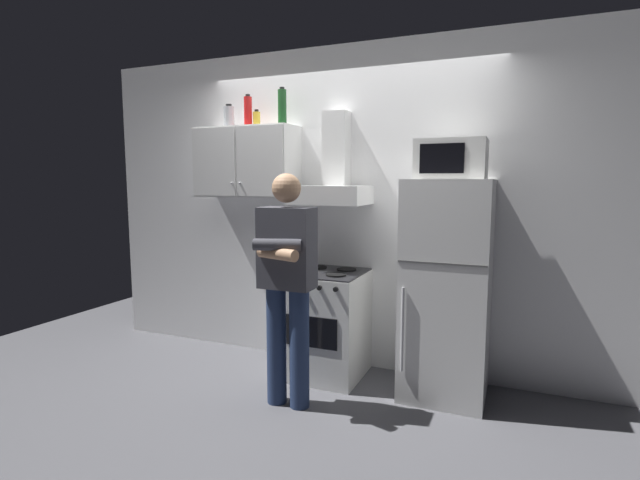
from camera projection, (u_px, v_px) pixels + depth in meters
name	position (u px, v px, depth m)	size (l,w,h in m)	color
ground_plane	(320.00, 387.00, 3.71)	(7.00, 7.00, 0.00)	#4C4C51
back_wall_tiled	(347.00, 209.00, 4.09)	(4.80, 0.10, 2.70)	white
upper_cabinet	(247.00, 162.00, 4.16)	(0.90, 0.37, 0.60)	silver
stove_oven	(326.00, 323.00, 3.90)	(0.60, 0.62, 0.87)	white
range_hood	(332.00, 180.00, 3.88)	(0.60, 0.44, 0.75)	white
refrigerator	(447.00, 289.00, 3.50)	(0.60, 0.62, 1.60)	silver
microwave	(451.00, 159.00, 3.40)	(0.48, 0.37, 0.28)	silver
person_standing	(287.00, 281.00, 3.31)	(0.38, 0.33, 1.64)	navy
bottle_canister_steel	(229.00, 117.00, 4.16)	(0.09, 0.09, 0.20)	#B2B5BA
bottle_soda_red	(248.00, 112.00, 4.10)	(0.07, 0.07, 0.27)	red
bottle_wine_green	(282.00, 107.00, 3.99)	(0.07, 0.07, 0.31)	#19471E
bottle_spice_jar	(257.00, 119.00, 4.09)	(0.06, 0.06, 0.14)	gold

